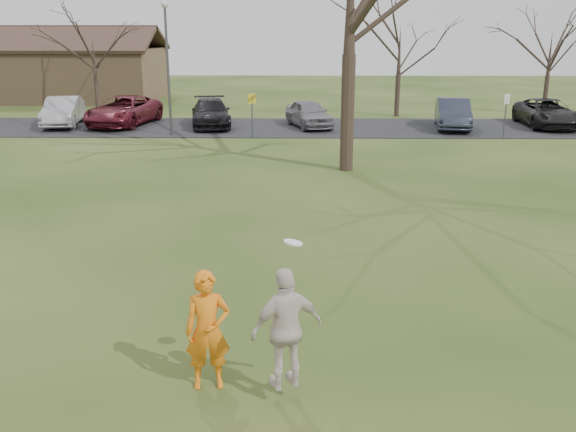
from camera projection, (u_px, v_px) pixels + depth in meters
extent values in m
plane|color=#1E380F|center=(284.00, 388.00, 9.64)|extent=(120.00, 120.00, 0.00)
cube|color=black|center=(294.00, 127.00, 33.57)|extent=(62.00, 6.50, 0.04)
imported|color=orange|center=(208.00, 330.00, 9.44)|extent=(0.73, 0.54, 1.84)
imported|color=#A3A3A9|center=(63.00, 111.00, 33.83)|extent=(2.29, 4.75, 1.50)
imported|color=maroon|center=(124.00, 111.00, 34.05)|extent=(3.49, 5.86, 1.53)
imported|color=black|center=(211.00, 113.00, 33.66)|extent=(2.70, 5.09, 1.40)
imported|color=slate|center=(309.00, 114.00, 33.41)|extent=(2.82, 4.39, 1.39)
imported|color=#292E3E|center=(453.00, 114.00, 32.98)|extent=(2.25, 4.78, 1.51)
imported|color=black|center=(547.00, 113.00, 33.57)|extent=(2.50, 5.18, 1.42)
imported|color=beige|center=(287.00, 329.00, 9.02)|extent=(1.15, 0.84, 1.82)
cylinder|color=white|center=(293.00, 242.00, 8.88)|extent=(0.27, 0.27, 0.09)
cube|color=#8C6D4C|center=(17.00, 74.00, 45.82)|extent=(20.00, 8.00, 3.50)
cube|color=#33231C|center=(24.00, 38.00, 47.05)|extent=(20.60, 4.40, 1.78)
cube|color=#38281E|center=(11.00, 28.00, 44.89)|extent=(20.60, 0.45, 0.20)
cylinder|color=#47474C|center=(168.00, 73.00, 30.40)|extent=(0.12, 0.12, 6.00)
sphere|color=beige|center=(165.00, 4.00, 29.51)|extent=(0.34, 0.34, 0.34)
cylinder|color=#47474C|center=(252.00, 117.00, 30.44)|extent=(0.06, 0.06, 2.00)
cube|color=yellow|center=(252.00, 99.00, 30.20)|extent=(0.35, 0.35, 0.45)
cylinder|color=#47474C|center=(505.00, 117.00, 30.26)|extent=(0.06, 0.06, 2.00)
cube|color=silver|center=(507.00, 99.00, 30.01)|extent=(0.35, 0.35, 0.45)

